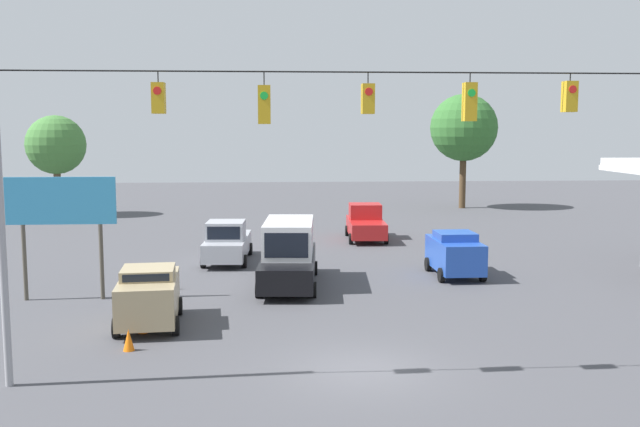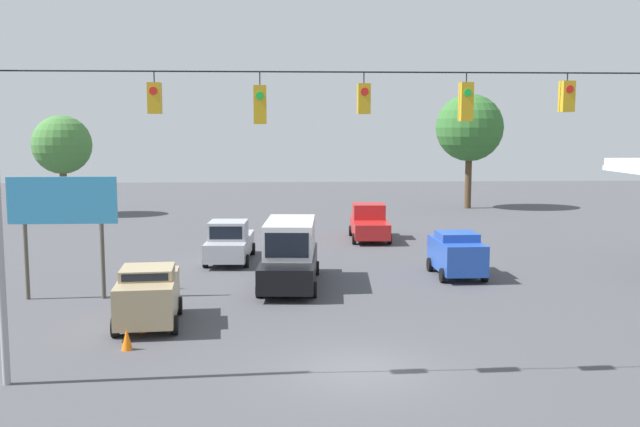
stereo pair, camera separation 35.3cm
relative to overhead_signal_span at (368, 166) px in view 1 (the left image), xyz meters
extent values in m
plane|color=#47474C|center=(0.01, -0.62, -5.72)|extent=(140.00, 140.00, 0.00)
cylinder|color=#939399|center=(9.40, 0.00, -1.31)|extent=(0.20, 0.20, 8.82)
cylinder|color=black|center=(0.01, 0.00, 2.40)|extent=(18.77, 0.04, 0.04)
cube|color=gold|center=(-5.32, 0.00, 1.80)|extent=(0.32, 0.36, 0.80)
cylinder|color=black|center=(-5.32, 0.00, 2.30)|extent=(0.03, 0.03, 0.21)
cylinder|color=red|center=(-5.32, 0.19, 1.98)|extent=(0.20, 0.02, 0.20)
cube|color=gold|center=(-2.65, 0.00, 1.65)|extent=(0.32, 0.36, 1.00)
cylinder|color=black|center=(-2.65, 0.00, 2.28)|extent=(0.03, 0.03, 0.25)
cylinder|color=green|center=(-2.65, 0.19, 1.88)|extent=(0.20, 0.02, 0.20)
cube|color=gold|center=(0.01, 0.00, 1.73)|extent=(0.32, 0.36, 0.77)
cylinder|color=black|center=(0.01, 0.00, 2.26)|extent=(0.03, 0.03, 0.29)
cylinder|color=red|center=(0.01, 0.19, 1.90)|extent=(0.20, 0.02, 0.20)
cube|color=gold|center=(2.68, 0.00, 1.57)|extent=(0.32, 0.36, 0.98)
cylinder|color=black|center=(2.68, 0.00, 2.23)|extent=(0.03, 0.03, 0.35)
cylinder|color=green|center=(2.68, 0.19, 1.79)|extent=(0.20, 0.02, 0.20)
cube|color=gold|center=(5.35, 0.00, 1.73)|extent=(0.32, 0.36, 0.78)
cylinder|color=black|center=(5.35, 0.00, 2.26)|extent=(0.03, 0.03, 0.28)
cylinder|color=red|center=(5.35, 0.19, 1.91)|extent=(0.20, 0.02, 0.20)
cube|color=#234CB2|center=(-5.74, -12.97, -4.73)|extent=(1.91, 3.89, 1.35)
cube|color=#234CB2|center=(-5.74, -12.97, -3.87)|extent=(1.73, 1.73, 0.36)
cube|color=black|center=(-5.73, -13.83, -3.87)|extent=(1.47, 0.05, 0.25)
cylinder|color=black|center=(-6.64, -14.24, -5.40)|extent=(0.23, 0.64, 0.64)
cylinder|color=black|center=(-4.80, -14.21, -5.40)|extent=(0.23, 0.64, 0.64)
cylinder|color=black|center=(-6.69, -11.73, -5.40)|extent=(0.23, 0.64, 0.64)
cylinder|color=black|center=(-4.84, -11.70, -5.40)|extent=(0.23, 0.64, 0.64)
cube|color=red|center=(-3.09, -23.79, -4.95)|extent=(2.23, 5.17, 0.90)
cube|color=red|center=(-3.12, -24.40, -4.05)|extent=(1.95, 1.90, 0.90)
cube|color=black|center=(-3.15, -25.33, -4.05)|extent=(1.64, 0.08, 0.63)
cylinder|color=black|center=(-4.18, -25.41, -5.40)|extent=(0.24, 0.65, 0.64)
cylinder|color=black|center=(-2.13, -25.49, -5.40)|extent=(0.24, 0.65, 0.64)
cylinder|color=black|center=(-4.06, -22.10, -5.40)|extent=(0.24, 0.65, 0.64)
cylinder|color=black|center=(-2.01, -22.17, -5.40)|extent=(0.24, 0.65, 0.64)
cube|color=black|center=(1.84, -11.50, -4.90)|extent=(2.68, 6.95, 1.00)
cube|color=silver|center=(1.81, -11.84, -3.68)|extent=(2.33, 4.49, 1.44)
cube|color=black|center=(1.97, -9.65, -3.68)|extent=(1.75, 0.14, 1.01)
cylinder|color=black|center=(3.09, -9.37, -5.40)|extent=(0.26, 0.65, 0.64)
cylinder|color=black|center=(0.90, -9.21, -5.40)|extent=(0.26, 0.65, 0.64)
cylinder|color=black|center=(2.77, -13.79, -5.40)|extent=(0.26, 0.65, 0.64)
cylinder|color=black|center=(0.58, -13.63, -5.40)|extent=(0.26, 0.65, 0.64)
cube|color=tan|center=(6.72, -5.57, -4.73)|extent=(2.22, 4.13, 1.34)
cube|color=tan|center=(6.72, -5.57, -3.89)|extent=(1.88, 1.90, 0.36)
cube|color=black|center=(6.64, -4.68, -3.89)|extent=(1.50, 0.15, 0.25)
cylinder|color=black|center=(7.55, -4.19, -5.40)|extent=(0.27, 0.66, 0.64)
cylinder|color=black|center=(5.67, -4.36, -5.40)|extent=(0.27, 0.66, 0.64)
cylinder|color=black|center=(7.77, -6.78, -5.40)|extent=(0.27, 0.66, 0.64)
cylinder|color=black|center=(5.89, -6.94, -5.40)|extent=(0.27, 0.66, 0.64)
cube|color=#A8AAB2|center=(4.80, -17.36, -4.95)|extent=(2.24, 5.52, 0.90)
cube|color=#A8AAB2|center=(4.83, -16.71, -4.05)|extent=(1.91, 2.04, 0.90)
cube|color=black|center=(4.88, -15.72, -4.05)|extent=(1.58, 0.10, 0.63)
cylinder|color=black|center=(5.87, -15.65, -5.40)|extent=(0.25, 0.65, 0.64)
cylinder|color=black|center=(3.89, -15.55, -5.40)|extent=(0.25, 0.65, 0.64)
cylinder|color=black|center=(5.70, -19.17, -5.40)|extent=(0.25, 0.65, 0.64)
cylinder|color=black|center=(3.72, -19.07, -5.40)|extent=(0.25, 0.65, 0.64)
cone|color=orange|center=(6.87, -2.81, -5.39)|extent=(0.34, 0.34, 0.67)
cone|color=orange|center=(6.78, -4.69, -5.39)|extent=(0.34, 0.34, 0.67)
cone|color=orange|center=(6.67, -6.98, -5.39)|extent=(0.34, 0.34, 0.67)
cone|color=orange|center=(6.67, -9.08, -5.39)|extent=(0.34, 0.34, 0.67)
cone|color=orange|center=(6.74, -11.06, -5.39)|extent=(0.34, 0.34, 0.67)
cylinder|color=#4C473D|center=(9.22, -9.56, -4.23)|extent=(0.16, 0.16, 2.99)
cylinder|color=#4C473D|center=(12.16, -9.56, -4.23)|extent=(0.16, 0.16, 2.99)
cube|color=#338CBF|center=(10.69, -9.56, -1.81)|extent=(4.21, 0.12, 1.84)
cylinder|color=#4C3823|center=(-13.46, -40.45, -3.12)|extent=(0.54, 0.54, 5.21)
sphere|color=#336B2D|center=(-13.46, -40.45, 1.02)|extent=(5.59, 5.59, 5.59)
cylinder|color=brown|center=(18.99, -37.22, -3.62)|extent=(0.54, 0.54, 4.21)
sphere|color=#427A38|center=(18.99, -37.22, -0.28)|extent=(4.48, 4.48, 4.48)
camera|label=1|loc=(2.47, 18.45, 0.97)|focal=40.00mm
camera|label=2|loc=(2.12, 18.47, 0.97)|focal=40.00mm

